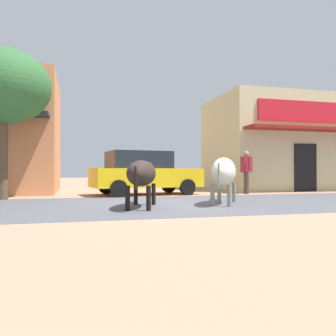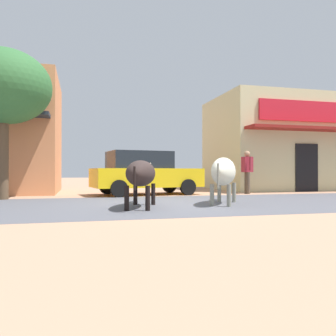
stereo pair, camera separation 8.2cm
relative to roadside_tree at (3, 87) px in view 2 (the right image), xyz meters
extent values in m
plane|color=tan|center=(4.32, -2.75, -3.56)|extent=(80.00, 80.00, 0.00)
cube|color=#55555D|center=(4.32, -2.75, -3.56)|extent=(72.00, 5.68, 0.00)
cube|color=beige|center=(13.01, 3.67, -1.30)|extent=(8.30, 4.67, 4.52)
cube|color=red|center=(13.01, 1.28, -0.03)|extent=(6.64, 0.10, 0.90)
cube|color=maroon|center=(13.01, 0.89, -0.85)|extent=(7.97, 0.90, 0.12)
cube|color=black|center=(12.01, 1.31, -2.51)|extent=(1.10, 0.06, 2.10)
cylinder|color=brown|center=(0.00, 0.00, -2.25)|extent=(0.33, 0.33, 2.62)
ellipsoid|color=#306633|center=(0.00, 0.00, 0.03)|extent=(2.97, 2.97, 2.38)
cube|color=yellow|center=(4.83, 1.09, -2.91)|extent=(4.29, 2.35, 0.70)
cube|color=#1E2328|center=(4.53, 1.04, -2.24)|extent=(2.46, 1.93, 0.64)
cylinder|color=black|center=(6.01, 2.15, -3.26)|extent=(0.62, 0.27, 0.60)
cylinder|color=black|center=(6.28, 0.44, -3.26)|extent=(0.62, 0.27, 0.60)
cylinder|color=black|center=(3.39, 1.73, -3.26)|extent=(0.62, 0.27, 0.60)
cylinder|color=black|center=(3.66, 0.02, -3.26)|extent=(0.62, 0.27, 0.60)
ellipsoid|color=#2E2320|center=(3.83, -3.49, -2.71)|extent=(1.28, 2.26, 0.64)
ellipsoid|color=#2E2320|center=(4.21, -2.22, -2.63)|extent=(0.43, 0.62, 0.36)
cone|color=beige|center=(4.13, -2.15, -2.45)|extent=(0.06, 0.06, 0.12)
cone|color=beige|center=(4.32, -2.20, -2.45)|extent=(0.06, 0.06, 0.12)
cylinder|color=black|center=(3.80, -2.75, -3.27)|extent=(0.11, 0.11, 0.57)
cylinder|color=black|center=(4.26, -2.89, -3.27)|extent=(0.11, 0.11, 0.57)
cylinder|color=black|center=(3.39, -4.09, -3.27)|extent=(0.11, 0.11, 0.57)
cylinder|color=black|center=(3.85, -4.23, -3.27)|extent=(0.11, 0.11, 0.57)
cylinder|color=black|center=(3.50, -4.57, -2.81)|extent=(0.05, 0.05, 0.51)
ellipsoid|color=beige|center=(6.16, -3.17, -2.67)|extent=(1.56, 2.05, 0.76)
ellipsoid|color=beige|center=(6.80, -2.08, -2.57)|extent=(0.53, 0.62, 0.36)
cone|color=beige|center=(6.74, -1.99, -2.39)|extent=(0.06, 0.06, 0.12)
cone|color=beige|center=(6.91, -2.09, -2.39)|extent=(0.06, 0.06, 0.12)
cylinder|color=gray|center=(6.31, -2.49, -3.28)|extent=(0.11, 0.11, 0.56)
cylinder|color=gray|center=(6.68, -2.71, -3.28)|extent=(0.11, 0.11, 0.56)
cylinder|color=gray|center=(5.64, -3.62, -3.28)|extent=(0.11, 0.11, 0.56)
cylinder|color=gray|center=(6.01, -3.84, -3.28)|extent=(0.11, 0.11, 0.56)
cylinder|color=gray|center=(5.62, -4.08, -2.77)|extent=(0.05, 0.05, 0.61)
cylinder|color=brown|center=(8.79, 0.70, -3.13)|extent=(0.14, 0.14, 0.86)
cylinder|color=brown|center=(8.79, 0.52, -3.13)|extent=(0.14, 0.14, 0.86)
cube|color=maroon|center=(8.79, 0.61, -2.39)|extent=(0.44, 0.33, 0.61)
sphere|color=tan|center=(8.79, 0.61, -1.97)|extent=(0.23, 0.23, 0.23)
cylinder|color=maroon|center=(8.79, 0.87, -2.36)|extent=(0.09, 0.09, 0.55)
cylinder|color=maroon|center=(8.79, 0.35, -2.36)|extent=(0.09, 0.09, 0.55)
camera|label=1|loc=(2.28, -11.95, -2.66)|focal=37.24mm
camera|label=2|loc=(2.36, -11.97, -2.66)|focal=37.24mm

